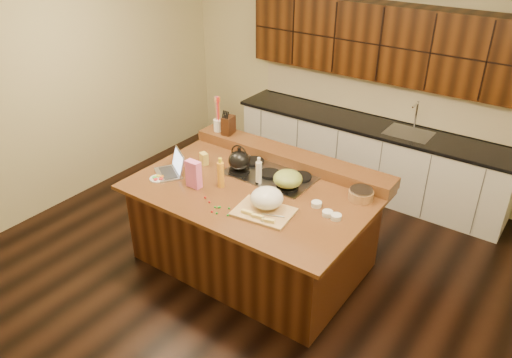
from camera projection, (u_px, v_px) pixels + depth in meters
The scene contains 34 objects.
room at pixel (253, 149), 4.79m from camera, with size 5.52×5.02×2.72m.
island at pixel (253, 225), 5.23m from camera, with size 2.40×1.60×0.92m.
back_ledge at pixel (290, 157), 5.47m from camera, with size 2.40×0.30×0.12m, color black.
cooktop at pixel (270, 175), 5.21m from camera, with size 0.92×0.52×0.05m.
back_counter at pixel (373, 119), 6.40m from camera, with size 3.70×0.66×2.40m.
kettle at pixel (239, 161), 5.20m from camera, with size 0.23×0.23×0.21m, color black.
green_bowl at pixel (288, 179), 4.91m from camera, with size 0.29×0.29×0.16m, color olive.
laptop at pixel (173, 168), 5.24m from camera, with size 0.43×0.41×0.24m.
oil_bottle at pixel (221, 175), 4.96m from camera, with size 0.07×0.07×0.27m, color gold.
vinegar_bottle at pixel (259, 173), 5.01m from camera, with size 0.06×0.06×0.25m, color silver.
wooden_tray at pixel (266, 201), 4.60m from camera, with size 0.57×0.46×0.22m.
ramekin_a at pixel (336, 217), 4.51m from camera, with size 0.10×0.10×0.04m, color white.
ramekin_b at pixel (317, 204), 4.70m from camera, with size 0.10×0.10×0.04m, color white.
ramekin_c at pixel (328, 213), 4.56m from camera, with size 0.10×0.10×0.04m, color white.
strainer_bowl at pixel (361, 195), 4.80m from camera, with size 0.24×0.24×0.09m, color #996B3F.
kitchen_timer at pixel (263, 220), 4.44m from camera, with size 0.08×0.08×0.07m, color silver.
pink_bag at pixel (194, 174), 4.96m from camera, with size 0.15×0.08×0.29m, color pink.
candy_plate at pixel (158, 179), 5.16m from camera, with size 0.18×0.18×0.01m, color white.
package_box at pixel (204, 159), 5.42m from camera, with size 0.09×0.07×0.13m, color #D9BE4C.
utensil_crock at pixel (219, 125), 5.92m from camera, with size 0.12×0.12×0.14m, color white.
knife_block at pixel (228, 125), 5.82m from camera, with size 0.11×0.17×0.21m, color black.
gumdrop_0 at pixel (232, 215), 4.56m from camera, with size 0.02×0.02×0.02m, color red.
gumdrop_1 at pixel (229, 208), 4.66m from camera, with size 0.02×0.02×0.02m, color #198C26.
gumdrop_2 at pixel (209, 202), 4.75m from camera, with size 0.02×0.02×0.02m, color red.
gumdrop_3 at pixel (220, 207), 4.67m from camera, with size 0.02×0.02×0.02m, color #198C26.
gumdrop_4 at pixel (205, 197), 4.83m from camera, with size 0.02×0.02×0.02m, color red.
gumdrop_5 at pixel (217, 213), 4.58m from camera, with size 0.02×0.02×0.02m, color #198C26.
gumdrop_6 at pixel (237, 208), 4.66m from camera, with size 0.02×0.02×0.02m, color red.
gumdrop_7 at pixel (219, 207), 4.67m from camera, with size 0.02×0.02×0.02m, color #198C26.
gumdrop_8 at pixel (236, 212), 4.59m from camera, with size 0.02×0.02×0.02m, color red.
gumdrop_9 at pixel (228, 215), 4.55m from camera, with size 0.02×0.02×0.02m, color #198C26.
gumdrop_10 at pixel (212, 212), 4.61m from camera, with size 0.02×0.02×0.02m, color red.
gumdrop_11 at pixel (215, 207), 4.67m from camera, with size 0.02×0.02×0.02m, color #198C26.
gumdrop_12 at pixel (239, 209), 4.65m from camera, with size 0.02×0.02×0.02m, color red.
Camera 1 is at (2.53, -3.50, 3.45)m, focal length 35.00 mm.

